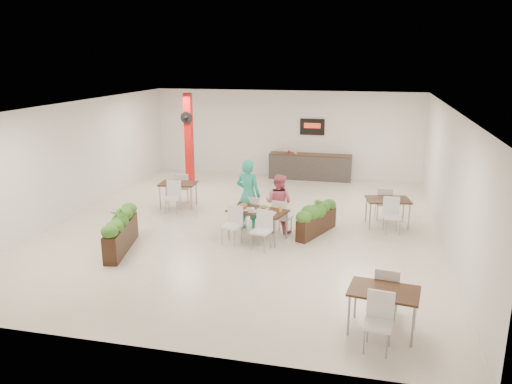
% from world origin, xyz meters
% --- Properties ---
extents(ground, '(12.00, 12.00, 0.00)m').
position_xyz_m(ground, '(0.00, 0.00, 0.00)').
color(ground, beige).
rests_on(ground, ground).
extents(room_shell, '(10.10, 12.10, 3.22)m').
position_xyz_m(room_shell, '(0.00, 0.00, 2.01)').
color(room_shell, white).
rests_on(room_shell, ground).
extents(red_column, '(0.40, 0.41, 3.20)m').
position_xyz_m(red_column, '(-3.00, 3.79, 1.64)').
color(red_column, red).
rests_on(red_column, ground).
extents(service_counter, '(3.00, 0.64, 2.20)m').
position_xyz_m(service_counter, '(1.00, 5.65, 0.49)').
color(service_counter, '#312D2B').
rests_on(service_counter, ground).
extents(main_table, '(1.59, 1.88, 0.92)m').
position_xyz_m(main_table, '(0.50, -0.90, 0.64)').
color(main_table, black).
rests_on(main_table, ground).
extents(diner_man, '(0.78, 0.61, 1.88)m').
position_xyz_m(diner_man, '(0.11, -0.25, 0.94)').
color(diner_man, '#29B492').
rests_on(diner_man, ground).
extents(diner_woman, '(0.87, 0.75, 1.54)m').
position_xyz_m(diner_woman, '(0.91, -0.25, 0.77)').
color(diner_woman, '#ED6983').
rests_on(diner_woman, ground).
extents(planter_left, '(0.74, 1.97, 1.05)m').
position_xyz_m(planter_left, '(-2.43, -2.36, 0.52)').
color(planter_left, black).
rests_on(planter_left, ground).
extents(planter_right, '(0.91, 1.64, 0.90)m').
position_xyz_m(planter_right, '(1.90, -0.21, 0.48)').
color(planter_right, black).
rests_on(planter_right, ground).
extents(side_table_a, '(1.13, 1.65, 0.92)m').
position_xyz_m(side_table_a, '(-2.42, 1.22, 0.62)').
color(side_table_a, black).
rests_on(side_table_a, ground).
extents(side_table_b, '(1.24, 1.67, 0.92)m').
position_xyz_m(side_table_b, '(3.66, 0.85, 0.62)').
color(side_table_b, black).
rests_on(side_table_b, ground).
extents(side_table_c, '(1.21, 1.66, 0.92)m').
position_xyz_m(side_table_c, '(3.48, -4.67, 0.62)').
color(side_table_c, black).
rests_on(side_table_c, ground).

